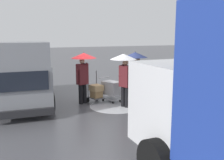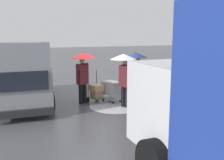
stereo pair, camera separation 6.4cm
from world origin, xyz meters
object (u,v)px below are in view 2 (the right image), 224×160
Objects in this scene: cargo_van_parked_right at (22,76)px; shopping_cart_vendor at (112,89)px; pedestrian_pink_side at (83,66)px; street_lamp at (222,47)px; pedestrian_black_side at (124,68)px; hand_dolly_boxes at (96,91)px; pedestrian_white_side at (136,65)px.

cargo_van_parked_right reaches higher than shopping_cart_vendor.
pedestrian_pink_side is (-2.38, 0.75, 0.41)m from cargo_van_parked_right.
cargo_van_parked_right is 1.41× the size of street_lamp.
shopping_cart_vendor is 1.36m from pedestrian_black_side.
cargo_van_parked_right is at bearing -15.16° from shopping_cart_vendor.
shopping_cart_vendor is 0.26× the size of street_lamp.
pedestrian_pink_side is 5.51m from street_lamp.
pedestrian_black_side is at bearing 140.27° from pedestrian_pink_side.
hand_dolly_boxes is 5.31m from street_lamp.
pedestrian_pink_side is 2.24m from pedestrian_white_side.
pedestrian_black_side is (-3.73, 1.86, 0.39)m from cargo_van_parked_right.
pedestrian_white_side is 3.43m from street_lamp.
pedestrian_pink_side and pedestrian_white_side have the same top height.
street_lamp is at bearing 155.88° from cargo_van_parked_right.
pedestrian_pink_side is at bearing -10.47° from shopping_cart_vendor.
pedestrian_pink_side is 1.00× the size of pedestrian_black_side.
shopping_cart_vendor is at bearing -78.71° from pedestrian_black_side.
shopping_cart_vendor is 1.56m from pedestrian_pink_side.
cargo_van_parked_right reaches higher than pedestrian_white_side.
street_lamp is at bearing 148.30° from shopping_cart_vendor.
pedestrian_black_side and pedestrian_white_side have the same top height.
shopping_cart_vendor is 1.47m from pedestrian_white_side.
hand_dolly_boxes is at bearing 169.33° from pedestrian_pink_side.
shopping_cart_vendor is 0.47× the size of pedestrian_black_side.
cargo_van_parked_right is at bearing -24.12° from street_lamp.
cargo_van_parked_right is 4.19m from pedestrian_black_side.
street_lamp is (-4.34, 2.40, 1.89)m from hand_dolly_boxes.
cargo_van_parked_right reaches higher than pedestrian_black_side.
pedestrian_pink_side is 1.00× the size of pedestrian_white_side.
pedestrian_white_side is (-1.02, 0.27, 1.02)m from shopping_cart_vendor.
hand_dolly_boxes is 0.61× the size of pedestrian_black_side.
cargo_van_parked_right is 5.33× the size of shopping_cart_vendor.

